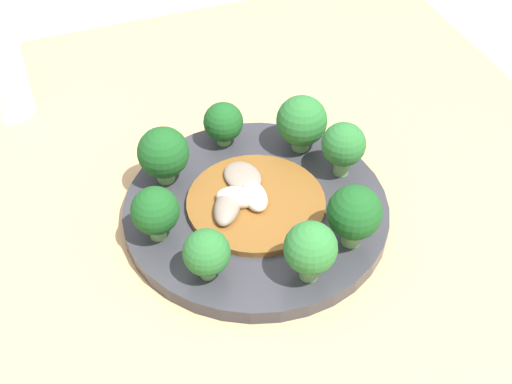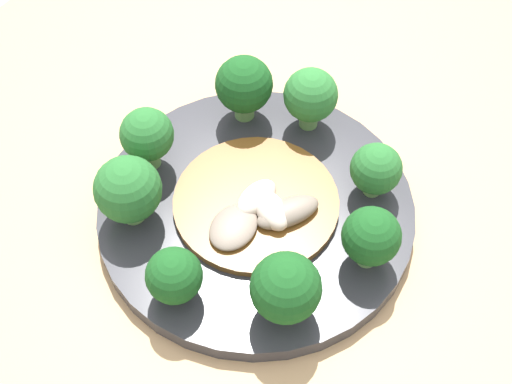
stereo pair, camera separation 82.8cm
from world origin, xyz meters
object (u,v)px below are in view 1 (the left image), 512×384
(plate, at_px, (256,211))
(stirfry_center, at_px, (250,200))
(broccoli_southwest, at_px, (163,153))
(broccoli_northwest, at_px, (302,121))
(broccoli_east, at_px, (311,249))
(broccoli_northeast, at_px, (354,213))
(broccoli_south, at_px, (155,211))
(broccoli_north, at_px, (344,145))
(drinking_glass, at_px, (4,81))
(broccoli_southeast, at_px, (207,253))
(broccoli_west, at_px, (223,122))

(plate, bearing_deg, stirfry_center, -123.00)
(broccoli_southwest, bearing_deg, broccoli_northwest, 89.24)
(broccoli_east, distance_m, broccoli_northeast, 0.06)
(broccoli_northeast, xyz_separation_m, stirfry_center, (-0.09, -0.08, -0.03))
(broccoli_southwest, bearing_deg, broccoli_northeast, 43.86)
(broccoli_south, bearing_deg, stirfry_center, 95.62)
(broccoli_north, bearing_deg, broccoli_northwest, -155.22)
(broccoli_northeast, height_order, drinking_glass, drinking_glass)
(broccoli_east, xyz_separation_m, drinking_glass, (-0.40, -0.24, -0.01))
(broccoli_east, relative_size, broccoli_south, 1.08)
(broccoli_east, bearing_deg, broccoli_south, -129.81)
(broccoli_east, xyz_separation_m, broccoli_south, (-0.10, -0.13, -0.00))
(broccoli_northeast, distance_m, broccoli_southeast, 0.15)
(broccoli_north, height_order, broccoli_south, broccoli_north)
(broccoli_northeast, bearing_deg, broccoli_southeast, -93.83)
(broccoli_north, relative_size, broccoli_southeast, 1.18)
(broccoli_east, height_order, broccoli_northeast, broccoli_northeast)
(broccoli_southwest, bearing_deg, broccoli_southeast, 0.71)
(broccoli_east, bearing_deg, drinking_glass, -148.78)
(broccoli_north, bearing_deg, broccoli_east, -36.92)
(broccoli_east, xyz_separation_m, broccoli_west, (-0.22, -0.01, -0.01))
(broccoli_west, xyz_separation_m, drinking_glass, (-0.18, -0.23, -0.00))
(plate, distance_m, stirfry_center, 0.02)
(broccoli_northwest, height_order, broccoli_southwest, broccoli_northwest)
(broccoli_south, bearing_deg, broccoli_east, 50.19)
(broccoli_south, relative_size, drinking_glass, 0.68)
(broccoli_southwest, distance_m, stirfry_center, 0.11)
(broccoli_southeast, bearing_deg, broccoli_north, 115.76)
(broccoli_west, height_order, drinking_glass, drinking_glass)
(stirfry_center, bearing_deg, broccoli_southeast, -42.99)
(broccoli_west, height_order, broccoli_southwest, broccoli_southwest)
(stirfry_center, bearing_deg, broccoli_north, 96.24)
(broccoli_north, distance_m, broccoli_northeast, 0.11)
(plate, relative_size, broccoli_south, 4.66)
(drinking_glass, bearing_deg, broccoli_west, 52.35)
(drinking_glass, bearing_deg, stirfry_center, 37.92)
(broccoli_southeast, xyz_separation_m, broccoli_northwest, (-0.15, 0.16, 0.01))
(broccoli_northeast, height_order, broccoli_west, broccoli_northeast)
(broccoli_northeast, xyz_separation_m, broccoli_southeast, (-0.01, -0.15, -0.01))
(plate, distance_m, broccoli_northwest, 0.12)
(broccoli_southeast, bearing_deg, plate, 133.45)
(broccoli_east, distance_m, broccoli_west, 0.23)
(broccoli_southeast, bearing_deg, broccoli_southwest, -179.29)
(plate, xyz_separation_m, broccoli_west, (-0.11, 0.00, 0.04))
(plate, relative_size, broccoli_southeast, 5.15)
(broccoli_northeast, bearing_deg, broccoli_northwest, 176.15)
(broccoli_west, distance_m, broccoli_south, 0.17)
(drinking_glass, bearing_deg, plate, 38.27)
(broccoli_north, relative_size, stirfry_center, 0.44)
(broccoli_southwest, bearing_deg, broccoli_south, -20.63)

